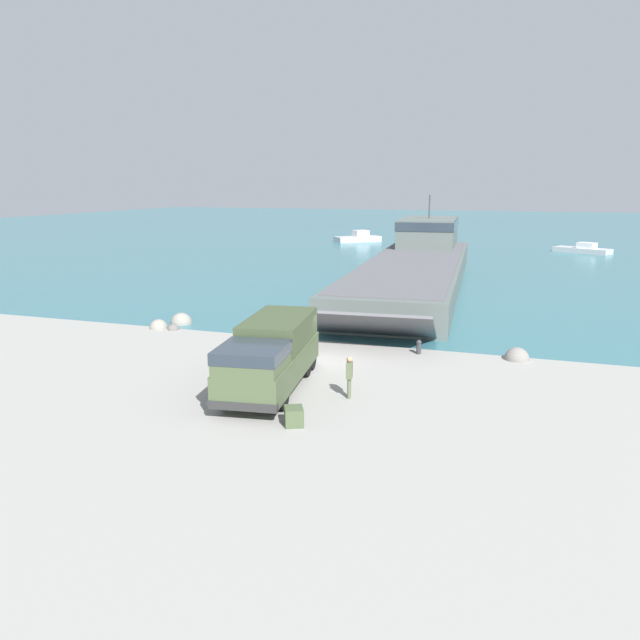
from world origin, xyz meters
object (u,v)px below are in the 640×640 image
at_px(military_truck, 270,353).
at_px(mooring_bollard, 419,346).
at_px(soldier_on_ramp, 349,374).
at_px(landing_craft, 418,260).
at_px(moored_boat_b, 358,238).
at_px(cargo_crate, 294,416).
at_px(moored_boat_a, 583,249).

distance_m(military_truck, mooring_bollard, 9.06).
bearing_deg(military_truck, soldier_on_ramp, 80.02).
bearing_deg(landing_craft, moored_boat_b, 109.40).
distance_m(landing_craft, military_truck, 33.06).
distance_m(military_truck, soldier_on_ramp, 3.54).
height_order(military_truck, cargo_crate, military_truck).
bearing_deg(cargo_crate, military_truck, 124.19).
height_order(mooring_bollard, cargo_crate, mooring_bollard).
relative_size(landing_craft, moored_boat_a, 6.05).
relative_size(military_truck, moored_boat_b, 1.21).
xyz_separation_m(military_truck, cargo_crate, (2.42, -3.57, -1.21)).
relative_size(landing_craft, cargo_crate, 54.56).
height_order(soldier_on_ramp, cargo_crate, soldier_on_ramp).
height_order(moored_boat_a, cargo_crate, moored_boat_a).
bearing_deg(mooring_bollard, military_truck, -123.82).
distance_m(military_truck, moored_boat_a, 64.15).
xyz_separation_m(moored_boat_a, moored_boat_b, (-31.03, 5.73, 0.14)).
relative_size(landing_craft, moored_boat_b, 6.34).
height_order(moored_boat_a, moored_boat_b, moored_boat_b).
bearing_deg(mooring_bollard, soldier_on_ramp, -101.18).
xyz_separation_m(moored_boat_b, cargo_crate, (17.14, -71.32, -0.24)).
height_order(moored_boat_b, mooring_bollard, moored_boat_b).
distance_m(moored_boat_b, mooring_bollard, 63.44).
distance_m(military_truck, cargo_crate, 4.48).
relative_size(landing_craft, mooring_bollard, 57.80).
bearing_deg(moored_boat_b, landing_craft, 160.74).
relative_size(military_truck, mooring_bollard, 11.08).
height_order(soldier_on_ramp, mooring_bollard, soldier_on_ramp).
distance_m(military_truck, moored_boat_b, 69.35).
bearing_deg(soldier_on_ramp, landing_craft, 84.71).
relative_size(landing_craft, soldier_on_ramp, 24.78).
relative_size(moored_boat_a, mooring_bollard, 9.56).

